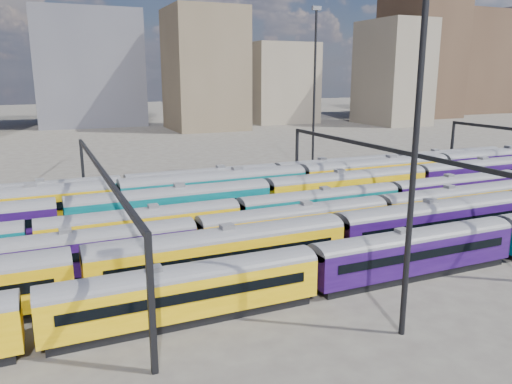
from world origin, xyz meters
name	(u,v)px	position (x,y,z in m)	size (l,w,h in m)	color
ground	(302,227)	(0.00, 0.00, 0.00)	(500.00, 500.00, 0.00)	#413B37
rake_0	(312,265)	(-7.47, -15.00, 2.40)	(111.50, 2.72, 4.57)	black
rake_1	(433,218)	(8.28, -10.00, 2.69)	(145.48, 3.04, 5.12)	black
rake_2	(296,221)	(-3.47, -5.00, 2.47)	(95.51, 2.80, 4.70)	black
rake_3	(142,224)	(-16.66, 0.00, 2.42)	(93.53, 2.74, 4.60)	black
rake_4	(172,203)	(-12.64, 5.00, 2.78)	(150.30, 3.14, 5.29)	black
rake_5	(216,186)	(-6.11, 10.00, 2.94)	(113.40, 3.32, 5.61)	black
rake_6	(123,188)	(-16.01, 15.00, 2.59)	(120.27, 2.93, 4.93)	black
gantry_1	(101,180)	(-20.00, 0.00, 6.79)	(0.35, 40.35, 8.03)	black
gantry_2	(383,158)	(10.00, 0.00, 6.79)	(0.35, 40.35, 8.03)	black
mast_2	(418,107)	(-5.00, -22.00, 13.97)	(1.40, 0.50, 25.60)	black
mast_3	(314,86)	(15.00, 24.00, 13.97)	(1.40, 0.50, 25.60)	black
skyline	(415,60)	(104.75, 105.73, 20.83)	(399.22, 60.48, 50.03)	#665B4C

